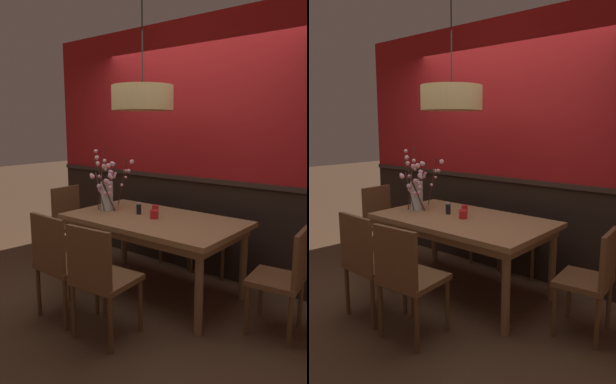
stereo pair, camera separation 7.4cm
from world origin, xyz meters
TOP-DOWN VIEW (x-y plane):
  - ground_plane at (0.00, 0.00)m, footprint 24.00×24.00m
  - back_wall at (0.00, 0.79)m, footprint 4.43×0.14m
  - dining_table at (0.00, 0.00)m, footprint 1.73×0.98m
  - chair_near_side_left at (-0.29, -0.92)m, footprint 0.45×0.40m
  - chair_near_side_right at (0.22, -0.92)m, footprint 0.47×0.46m
  - chair_head_west_end at (-1.24, 0.01)m, footprint 0.42×0.44m
  - chair_far_side_right at (0.21, 0.90)m, footprint 0.46×0.42m
  - chair_far_side_left at (-0.24, 0.92)m, footprint 0.48×0.46m
  - chair_head_east_end at (1.29, 0.03)m, footprint 0.43×0.45m
  - vase_with_blossoms at (-0.60, -0.04)m, footprint 0.38×0.47m
  - candle_holder_nearer_center at (-0.10, 0.15)m, footprint 0.07×0.07m
  - candle_holder_nearer_edge at (0.02, -0.02)m, footprint 0.08×0.08m
  - condiment_bottle at (-0.21, 0.02)m, footprint 0.05×0.05m
  - pendant_lamp at (-0.10, -0.03)m, footprint 0.58×0.58m

SIDE VIEW (x-z plane):
  - ground_plane at x=0.00m, z-range 0.00..0.00m
  - chair_head_east_end at x=1.29m, z-range 0.06..0.93m
  - chair_far_side_left at x=-0.24m, z-range 0.06..0.98m
  - chair_near_side_right at x=0.22m, z-range 0.06..0.99m
  - chair_near_side_left at x=-0.29m, z-range 0.06..0.99m
  - chair_head_west_end at x=-1.24m, z-range 0.06..0.99m
  - chair_far_side_right at x=0.21m, z-range 0.05..1.02m
  - dining_table at x=0.00m, z-range 0.30..1.06m
  - candle_holder_nearer_edge at x=0.02m, z-range 0.76..0.85m
  - candle_holder_nearer_center at x=-0.10m, z-range 0.76..0.85m
  - condiment_bottle at x=-0.21m, z-range 0.76..0.88m
  - vase_with_blossoms at x=-0.60m, z-range 0.64..1.31m
  - back_wall at x=0.00m, z-range -0.01..2.77m
  - pendant_lamp at x=-0.10m, z-range 1.41..2.40m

